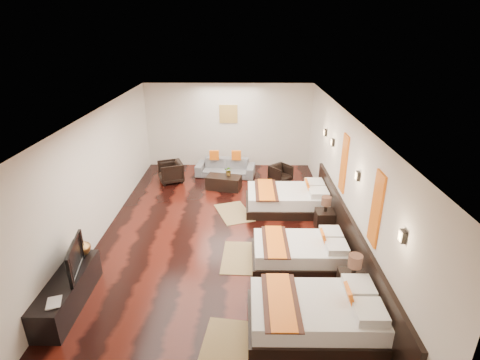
{
  "coord_description": "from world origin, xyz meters",
  "views": [
    {
      "loc": [
        0.53,
        -7.42,
        4.53
      ],
      "look_at": [
        0.43,
        0.76,
        1.1
      ],
      "focal_mm": 27.83,
      "sensor_mm": 36.0,
      "label": 1
    }
  ],
  "objects_px": {
    "sofa": "(225,168)",
    "table_plant": "(229,171)",
    "bed_near": "(317,314)",
    "nightstand_b": "(325,218)",
    "nightstand_a": "(352,283)",
    "tv": "(70,258)",
    "tv_console": "(68,292)",
    "armchair_left": "(171,172)",
    "coffee_table": "(224,183)",
    "figurine": "(81,246)",
    "book": "(46,304)",
    "armchair_right": "(281,173)",
    "bed_far": "(288,199)",
    "bed_mid": "(301,252)"
  },
  "relations": [
    {
      "from": "tv",
      "to": "bed_near",
      "type": "bearing_deg",
      "value": -110.18
    },
    {
      "from": "bed_near",
      "to": "nightstand_b",
      "type": "relative_size",
      "value": 2.53
    },
    {
      "from": "bed_near",
      "to": "table_plant",
      "type": "height_order",
      "value": "bed_near"
    },
    {
      "from": "bed_near",
      "to": "tv",
      "type": "xyz_separation_m",
      "value": [
        -4.15,
        0.68,
        0.55
      ]
    },
    {
      "from": "tv_console",
      "to": "armchair_left",
      "type": "distance_m",
      "value": 5.59
    },
    {
      "from": "bed_mid",
      "to": "coffee_table",
      "type": "bearing_deg",
      "value": 115.53
    },
    {
      "from": "bed_mid",
      "to": "tv_console",
      "type": "height_order",
      "value": "bed_mid"
    },
    {
      "from": "tv_console",
      "to": "book",
      "type": "xyz_separation_m",
      "value": [
        0.0,
        -0.63,
        0.29
      ]
    },
    {
      "from": "bed_near",
      "to": "tv",
      "type": "bearing_deg",
      "value": 170.65
    },
    {
      "from": "tv_console",
      "to": "tv",
      "type": "bearing_deg",
      "value": 75.77
    },
    {
      "from": "nightstand_a",
      "to": "sofa",
      "type": "bearing_deg",
      "value": 113.41
    },
    {
      "from": "bed_far",
      "to": "figurine",
      "type": "relative_size",
      "value": 6.12
    },
    {
      "from": "bed_near",
      "to": "nightstand_b",
      "type": "height_order",
      "value": "nightstand_b"
    },
    {
      "from": "nightstand_a",
      "to": "figurine",
      "type": "relative_size",
      "value": 2.53
    },
    {
      "from": "coffee_table",
      "to": "tv_console",
      "type": "bearing_deg",
      "value": -115.81
    },
    {
      "from": "book",
      "to": "nightstand_b",
      "type": "bearing_deg",
      "value": 33.87
    },
    {
      "from": "nightstand_a",
      "to": "armchair_right",
      "type": "height_order",
      "value": "nightstand_a"
    },
    {
      "from": "nightstand_a",
      "to": "tv",
      "type": "xyz_separation_m",
      "value": [
        -4.89,
        -0.05,
        0.52
      ]
    },
    {
      "from": "nightstand_a",
      "to": "nightstand_b",
      "type": "distance_m",
      "value": 2.44
    },
    {
      "from": "bed_near",
      "to": "book",
      "type": "bearing_deg",
      "value": -178.04
    },
    {
      "from": "tv",
      "to": "table_plant",
      "type": "distance_m",
      "value": 5.52
    },
    {
      "from": "nightstand_b",
      "to": "armchair_right",
      "type": "bearing_deg",
      "value": 105.07
    },
    {
      "from": "bed_near",
      "to": "armchair_left",
      "type": "height_order",
      "value": "bed_near"
    },
    {
      "from": "bed_mid",
      "to": "bed_far",
      "type": "height_order",
      "value": "bed_far"
    },
    {
      "from": "bed_near",
      "to": "coffee_table",
      "type": "relative_size",
      "value": 2.13
    },
    {
      "from": "tv_console",
      "to": "book",
      "type": "bearing_deg",
      "value": -90.0
    },
    {
      "from": "bed_mid",
      "to": "table_plant",
      "type": "xyz_separation_m",
      "value": [
        -1.62,
        3.78,
        0.29
      ]
    },
    {
      "from": "tv_console",
      "to": "table_plant",
      "type": "distance_m",
      "value": 5.71
    },
    {
      "from": "nightstand_b",
      "to": "sofa",
      "type": "xyz_separation_m",
      "value": [
        -2.52,
        3.38,
        -0.02
      ]
    },
    {
      "from": "tv_console",
      "to": "sofa",
      "type": "height_order",
      "value": "tv_console"
    },
    {
      "from": "bed_near",
      "to": "table_plant",
      "type": "distance_m",
      "value": 5.82
    },
    {
      "from": "sofa",
      "to": "table_plant",
      "type": "bearing_deg",
      "value": -74.24
    },
    {
      "from": "tv_console",
      "to": "figurine",
      "type": "xyz_separation_m",
      "value": [
        0.0,
        0.74,
        0.45
      ]
    },
    {
      "from": "tv",
      "to": "coffee_table",
      "type": "height_order",
      "value": "tv"
    },
    {
      "from": "bed_mid",
      "to": "nightstand_b",
      "type": "bearing_deg",
      "value": 61.42
    },
    {
      "from": "armchair_right",
      "to": "coffee_table",
      "type": "xyz_separation_m",
      "value": [
        -1.73,
        -0.59,
        -0.06
      ]
    },
    {
      "from": "bed_far",
      "to": "armchair_left",
      "type": "bearing_deg",
      "value": 152.21
    },
    {
      "from": "bed_far",
      "to": "table_plant",
      "type": "bearing_deg",
      "value": 139.87
    },
    {
      "from": "nightstand_b",
      "to": "tv",
      "type": "height_order",
      "value": "tv"
    },
    {
      "from": "figurine",
      "to": "tv_console",
      "type": "bearing_deg",
      "value": -90.0
    },
    {
      "from": "bed_near",
      "to": "sofa",
      "type": "height_order",
      "value": "bed_near"
    },
    {
      "from": "nightstand_a",
      "to": "armchair_left",
      "type": "distance_m",
      "value": 6.75
    },
    {
      "from": "figurine",
      "to": "sofa",
      "type": "xyz_separation_m",
      "value": [
        2.43,
        5.32,
        -0.45
      ]
    },
    {
      "from": "nightstand_a",
      "to": "tv_console",
      "type": "bearing_deg",
      "value": -177.12
    },
    {
      "from": "nightstand_a",
      "to": "tv_console",
      "type": "xyz_separation_m",
      "value": [
        -4.94,
        -0.25,
        -0.04
      ]
    },
    {
      "from": "bed_near",
      "to": "tv",
      "type": "relative_size",
      "value": 2.17
    },
    {
      "from": "armchair_right",
      "to": "tv",
      "type": "bearing_deg",
      "value": -167.81
    },
    {
      "from": "sofa",
      "to": "coffee_table",
      "type": "bearing_deg",
      "value": -82.98
    },
    {
      "from": "armchair_right",
      "to": "book",
      "type": "bearing_deg",
      "value": -164.29
    },
    {
      "from": "tv",
      "to": "table_plant",
      "type": "relative_size",
      "value": 3.47
    }
  ]
}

